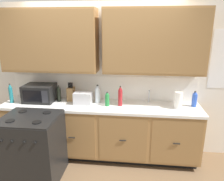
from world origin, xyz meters
TOP-DOWN VIEW (x-y plane):
  - ground_plane at (0.00, 0.00)m, footprint 8.00×8.00m
  - wall_unit at (0.00, 0.50)m, footprint 4.31×0.40m
  - counter_run at (0.00, 0.30)m, footprint 3.14×0.64m
  - stove_range at (-0.85, -0.33)m, footprint 0.76×0.68m
  - microwave at (-1.01, 0.35)m, footprint 0.48×0.37m
  - toaster at (-0.27, 0.30)m, footprint 0.28×0.18m
  - knife_block at (-0.51, 0.45)m, footprint 0.11×0.14m
  - sink_faucet at (0.77, 0.51)m, footprint 0.02×0.02m
  - paper_towel_roll at (1.19, 0.27)m, footprint 0.12×0.12m
  - bottle_clear at (-0.05, 0.40)m, footprint 0.08×0.08m
  - bottle_red at (0.32, 0.30)m, footprint 0.07×0.07m
  - bottle_green at (0.12, 0.27)m, footprint 0.07×0.07m
  - bottle_blue at (1.46, 0.39)m, footprint 0.08×0.08m
  - bottle_dark at (-0.70, 0.39)m, footprint 0.06×0.06m
  - bottle_teal at (-1.44, 0.24)m, footprint 0.06×0.06m

SIDE VIEW (x-z plane):
  - ground_plane at x=0.00m, z-range 0.00..0.00m
  - counter_run at x=0.00m, z-range 0.01..0.93m
  - stove_range at x=-0.85m, z-range 0.00..0.95m
  - toaster at x=-0.27m, z-range 0.92..1.11m
  - sink_faucet at x=0.77m, z-range 0.92..1.12m
  - bottle_green at x=0.12m, z-range 0.91..1.14m
  - knife_block at x=-0.51m, z-range 0.88..1.19m
  - bottle_blue at x=1.46m, z-range 0.91..1.16m
  - paper_towel_roll at x=1.19m, z-range 0.92..1.18m
  - bottle_dark at x=-0.70m, z-range 0.91..1.18m
  - microwave at x=-1.01m, z-range 0.92..1.20m
  - bottle_clear at x=-0.05m, z-range 0.91..1.21m
  - bottle_red at x=0.32m, z-range 0.91..1.23m
  - bottle_teal at x=-1.44m, z-range 0.91..1.23m
  - wall_unit at x=0.00m, z-range 0.42..2.90m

